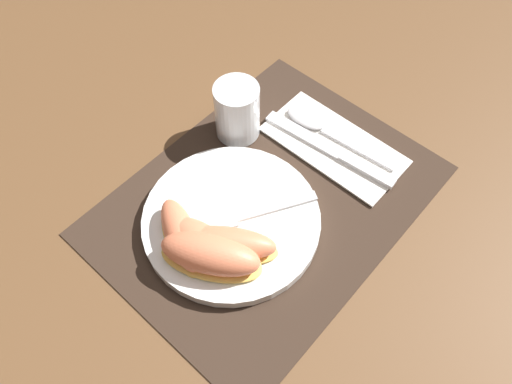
{
  "coord_description": "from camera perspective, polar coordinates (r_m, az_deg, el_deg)",
  "views": [
    {
      "loc": [
        -0.29,
        -0.24,
        0.59
      ],
      "look_at": [
        -0.01,
        0.01,
        0.02
      ],
      "focal_mm": 35.0,
      "sensor_mm": 36.0,
      "label": 1
    }
  ],
  "objects": [
    {
      "name": "ground_plane",
      "position": [
        0.7,
        1.32,
        -0.94
      ],
      "size": [
        3.0,
        3.0,
        0.0
      ],
      "primitive_type": "plane",
      "color": "brown"
    },
    {
      "name": "placemat",
      "position": [
        0.7,
        1.32,
        -0.85
      ],
      "size": [
        0.46,
        0.35,
        0.0
      ],
      "color": "#38281E",
      "rests_on": "ground_plane"
    },
    {
      "name": "plate",
      "position": [
        0.67,
        -2.82,
        -3.26
      ],
      "size": [
        0.24,
        0.24,
        0.02
      ],
      "color": "white",
      "rests_on": "placemat"
    },
    {
      "name": "juice_glass",
      "position": [
        0.74,
        -2.16,
        8.94
      ],
      "size": [
        0.07,
        0.07,
        0.09
      ],
      "color": "silver",
      "rests_on": "placemat"
    },
    {
      "name": "napkin",
      "position": [
        0.76,
        8.89,
        5.34
      ],
      "size": [
        0.1,
        0.21,
        0.0
      ],
      "color": "white",
      "rests_on": "placemat"
    },
    {
      "name": "knife",
      "position": [
        0.75,
        8.67,
        4.75
      ],
      "size": [
        0.04,
        0.22,
        0.01
      ],
      "color": "silver",
      "rests_on": "napkin"
    },
    {
      "name": "spoon",
      "position": [
        0.77,
        7.26,
        7.5
      ],
      "size": [
        0.04,
        0.19,
        0.01
      ],
      "color": "silver",
      "rests_on": "napkin"
    },
    {
      "name": "fork",
      "position": [
        0.66,
        -1.67,
        -2.75
      ],
      "size": [
        0.17,
        0.11,
        0.0
      ],
      "color": "silver",
      "rests_on": "plate"
    },
    {
      "name": "citrus_wedge_0",
      "position": [
        0.64,
        -8.54,
        -4.92
      ],
      "size": [
        0.09,
        0.12,
        0.03
      ],
      "color": "#F7C656",
      "rests_on": "plate"
    },
    {
      "name": "citrus_wedge_1",
      "position": [
        0.63,
        -6.45,
        -5.59
      ],
      "size": [
        0.06,
        0.11,
        0.04
      ],
      "color": "#F7C656",
      "rests_on": "plate"
    },
    {
      "name": "citrus_wedge_2",
      "position": [
        0.62,
        -5.22,
        -7.17
      ],
      "size": [
        0.11,
        0.14,
        0.05
      ],
      "color": "#F7C656",
      "rests_on": "plate"
    },
    {
      "name": "citrus_wedge_3",
      "position": [
        0.63,
        -3.56,
        -5.92
      ],
      "size": [
        0.12,
        0.14,
        0.04
      ],
      "color": "#F7C656",
      "rests_on": "plate"
    }
  ]
}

